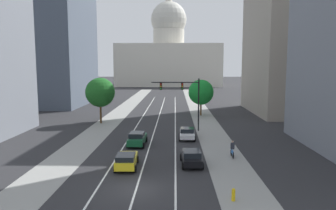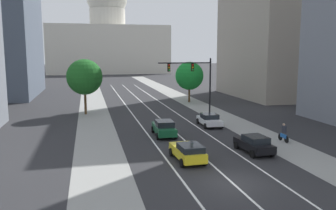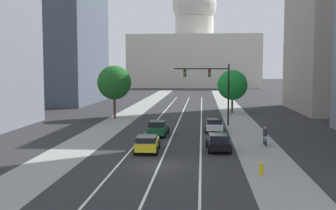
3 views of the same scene
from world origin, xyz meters
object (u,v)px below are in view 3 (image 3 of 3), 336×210
(street_tree_mid_left, at_px, (114,83))
(traffic_signal_mast, at_px, (212,82))
(car_green, at_px, (158,128))
(capitol_building, at_px, (194,51))
(street_tree_far_right, at_px, (232,85))
(car_white, at_px, (215,125))
(car_black, at_px, (218,142))
(fire_hydrant, at_px, (261,168))
(car_yellow, at_px, (147,143))
(cyclist, at_px, (265,136))

(street_tree_mid_left, bearing_deg, traffic_signal_mast, -24.06)
(car_green, bearing_deg, capitol_building, 1.01)
(capitol_building, xyz_separation_m, street_tree_far_right, (7.71, -90.08, -8.85))
(car_white, distance_m, traffic_signal_mast, 6.70)
(car_black, distance_m, fire_hydrant, 8.36)
(car_green, xyz_separation_m, car_yellow, (0.01, -8.43, -0.04))
(car_white, relative_size, traffic_signal_mast, 0.57)
(car_white, relative_size, cyclist, 2.46)
(street_tree_far_right, bearing_deg, car_green, -112.26)
(cyclist, bearing_deg, street_tree_mid_left, 42.33)
(capitol_building, relative_size, fire_hydrant, 51.21)
(car_yellow, height_order, cyclist, cyclist)
(car_green, bearing_deg, street_tree_far_right, -20.49)
(car_black, distance_m, street_tree_far_right, 30.31)
(traffic_signal_mast, bearing_deg, car_green, -124.69)
(capitol_building, xyz_separation_m, street_tree_mid_left, (-9.05, -98.27, -8.23))
(fire_hydrant, bearing_deg, traffic_signal_mast, 96.41)
(capitol_building, xyz_separation_m, fire_hydrant, (6.95, -127.98, -12.74))
(capitol_building, height_order, cyclist, capitol_building)
(capitol_building, distance_m, cyclist, 118.30)
(fire_hydrant, relative_size, street_tree_far_right, 0.14)
(fire_hydrant, bearing_deg, car_white, 97.55)
(car_green, xyz_separation_m, traffic_signal_mast, (5.77, 8.34, 4.46))
(cyclist, xyz_separation_m, street_tree_far_right, (-1.03, 27.25, 3.50))
(car_yellow, xyz_separation_m, street_tree_far_right, (9.19, 30.92, 3.60))
(cyclist, distance_m, street_tree_mid_left, 26.40)
(capitol_building, distance_m, car_yellow, 121.65)
(cyclist, bearing_deg, street_tree_far_right, 1.46)
(car_green, distance_m, traffic_signal_mast, 11.08)
(traffic_signal_mast, bearing_deg, street_tree_mid_left, 155.94)
(street_tree_far_right, height_order, street_tree_mid_left, street_tree_mid_left)
(traffic_signal_mast, relative_size, cyclist, 4.34)
(cyclist, bearing_deg, capitol_building, 3.55)
(car_black, bearing_deg, car_green, 35.89)
(car_black, xyz_separation_m, car_yellow, (-5.94, -1.00, 0.00))
(car_yellow, distance_m, fire_hydrant, 10.95)
(capitol_building, bearing_deg, fire_hydrant, -86.89)
(car_black, height_order, car_white, car_black)
(capitol_building, bearing_deg, car_black, -87.87)
(car_black, height_order, car_green, car_green)
(traffic_signal_mast, distance_m, fire_hydrant, 24.38)
(car_yellow, bearing_deg, capitol_building, -2.95)
(car_yellow, bearing_deg, street_tree_mid_left, 16.18)
(capitol_building, relative_size, street_tree_mid_left, 6.36)
(capitol_building, height_order, traffic_signal_mast, capitol_building)
(cyclist, xyz_separation_m, street_tree_mid_left, (-17.80, 19.06, 4.12))
(street_tree_far_right, bearing_deg, traffic_signal_mast, -103.63)
(traffic_signal_mast, xyz_separation_m, street_tree_far_right, (3.43, 14.14, -0.90))
(car_black, xyz_separation_m, car_white, (-0.00, 10.84, -0.03))
(car_yellow, bearing_deg, traffic_signal_mast, -21.21)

